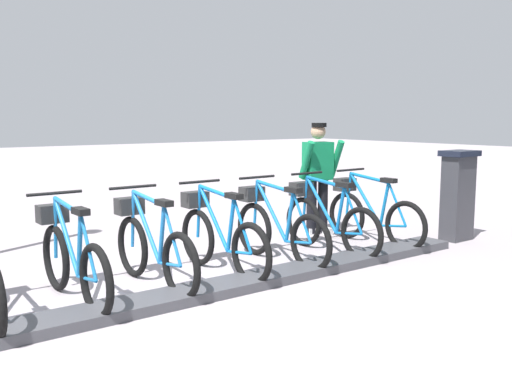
# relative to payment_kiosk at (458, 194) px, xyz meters

# --- Properties ---
(ground_plane) EXTENTS (60.00, 60.00, 0.00)m
(ground_plane) POSITION_rel_payment_kiosk_xyz_m (-0.05, 4.71, -0.67)
(ground_plane) COLOR #AC9FA5
(dock_rail_base) EXTENTS (0.44, 8.30, 0.10)m
(dock_rail_base) POSITION_rel_payment_kiosk_xyz_m (-0.05, 4.71, -0.62)
(dock_rail_base) COLOR #47474C
(dock_rail_base) RESTS_ON ground
(payment_kiosk) EXTENTS (0.36, 0.52, 1.28)m
(payment_kiosk) POSITION_rel_payment_kiosk_xyz_m (0.00, 0.00, 0.00)
(payment_kiosk) COLOR #38383D
(payment_kiosk) RESTS_ON ground
(bike_docked_0) EXTENTS (1.72, 0.54, 1.02)m
(bike_docked_0) POSITION_rel_payment_kiosk_xyz_m (0.57, 1.16, -0.24)
(bike_docked_0) COLOR black
(bike_docked_0) RESTS_ON ground
(bike_docked_1) EXTENTS (1.72, 0.54, 1.02)m
(bike_docked_1) POSITION_rel_payment_kiosk_xyz_m (0.57, 2.00, -0.24)
(bike_docked_1) COLOR black
(bike_docked_1) RESTS_ON ground
(bike_docked_2) EXTENTS (1.72, 0.54, 1.02)m
(bike_docked_2) POSITION_rel_payment_kiosk_xyz_m (0.57, 2.83, -0.24)
(bike_docked_2) COLOR black
(bike_docked_2) RESTS_ON ground
(bike_docked_3) EXTENTS (1.72, 0.54, 1.02)m
(bike_docked_3) POSITION_rel_payment_kiosk_xyz_m (0.57, 3.66, -0.24)
(bike_docked_3) COLOR black
(bike_docked_3) RESTS_ON ground
(bike_docked_4) EXTENTS (1.72, 0.54, 1.02)m
(bike_docked_4) POSITION_rel_payment_kiosk_xyz_m (0.57, 4.50, -0.24)
(bike_docked_4) COLOR black
(bike_docked_4) RESTS_ON ground
(bike_docked_5) EXTENTS (1.72, 0.54, 1.02)m
(bike_docked_5) POSITION_rel_payment_kiosk_xyz_m (0.57, 5.33, -0.24)
(bike_docked_5) COLOR black
(bike_docked_5) RESTS_ON ground
(worker_near_rack) EXTENTS (0.53, 0.67, 1.66)m
(worker_near_rack) POSITION_rel_payment_kiosk_xyz_m (1.50, 1.30, 0.24)
(worker_near_rack) COLOR white
(worker_near_rack) RESTS_ON ground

